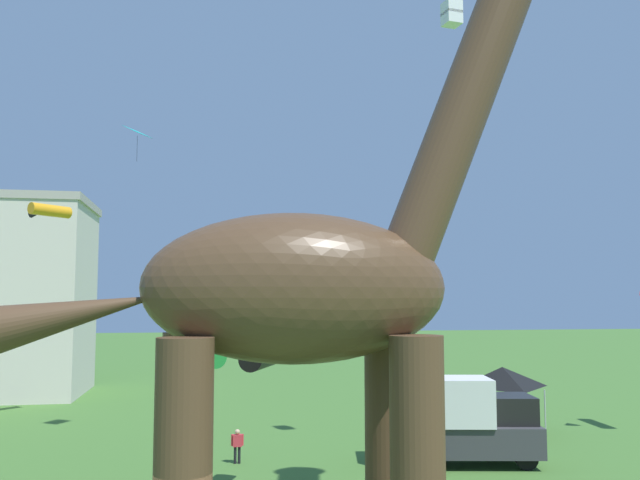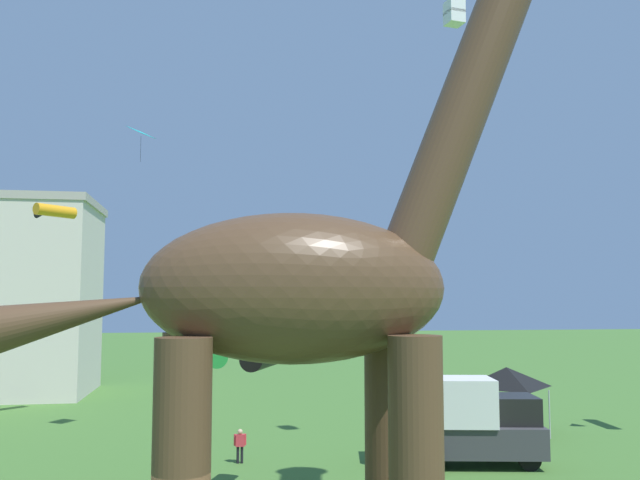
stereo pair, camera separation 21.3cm
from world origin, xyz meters
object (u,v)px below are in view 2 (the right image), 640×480
(dinosaur_sculpture, at_px, (292,288))
(kite_high_right, at_px, (52,211))
(parked_box_truck, at_px, (462,420))
(person_strolling_adult, at_px, (240,443))
(kite_mid_right, at_px, (254,356))
(kite_far_left, at_px, (141,133))
(festival_canopy_tent, at_px, (507,377))
(kite_apex, at_px, (454,13))

(dinosaur_sculpture, distance_m, kite_high_right, 22.59)
(dinosaur_sculpture, distance_m, parked_box_truck, 12.09)
(dinosaur_sculpture, relative_size, parked_box_truck, 2.97)
(person_strolling_adult, relative_size, kite_high_right, 0.56)
(person_strolling_adult, distance_m, kite_mid_right, 6.09)
(parked_box_truck, bearing_deg, person_strolling_adult, 178.76)
(kite_far_left, bearing_deg, festival_canopy_tent, 0.67)
(parked_box_truck, relative_size, kite_high_right, 2.65)
(kite_apex, bearing_deg, kite_high_right, 146.02)
(dinosaur_sculpture, bearing_deg, kite_apex, 25.38)
(kite_apex, xyz_separation_m, kite_mid_right, (-7.81, -3.04, -12.81))
(kite_high_right, bearing_deg, kite_mid_right, -57.28)
(person_strolling_adult, bearing_deg, festival_canopy_tent, -35.96)
(dinosaur_sculpture, height_order, kite_high_right, dinosaur_sculpture)
(dinosaur_sculpture, distance_m, kite_mid_right, 5.56)
(parked_box_truck, xyz_separation_m, kite_mid_right, (-7.87, -3.25, 2.69))
(dinosaur_sculpture, distance_m, kite_apex, 15.39)
(kite_far_left, bearing_deg, kite_apex, -23.75)
(parked_box_truck, bearing_deg, kite_apex, -97.03)
(kite_far_left, xyz_separation_m, kite_mid_right, (4.45, -8.43, -8.95))
(festival_canopy_tent, bearing_deg, dinosaur_sculpture, -129.95)
(festival_canopy_tent, xyz_separation_m, kite_mid_right, (-12.12, -8.63, 1.80))
(kite_apex, bearing_deg, person_strolling_adult, 166.77)
(kite_apex, bearing_deg, parked_box_truck, 72.50)
(parked_box_truck, xyz_separation_m, kite_far_left, (-12.32, 5.18, 11.65))
(dinosaur_sculpture, distance_m, kite_far_left, 16.08)
(dinosaur_sculpture, distance_m, person_strolling_adult, 11.55)
(person_strolling_adult, height_order, kite_high_right, kite_high_right)
(kite_far_left, height_order, kite_mid_right, kite_far_left)
(festival_canopy_tent, relative_size, kite_apex, 3.46)
(person_strolling_adult, bearing_deg, kite_far_left, 87.77)
(festival_canopy_tent, relative_size, kite_far_left, 2.11)
(dinosaur_sculpture, xyz_separation_m, kite_far_left, (-5.02, 13.60, 6.96))
(person_strolling_adult, bearing_deg, kite_high_right, 80.76)
(kite_high_right, bearing_deg, kite_far_left, -51.40)
(parked_box_truck, bearing_deg, kite_mid_right, -147.10)
(parked_box_truck, relative_size, kite_mid_right, 2.24)
(kite_apex, bearing_deg, festival_canopy_tent, 52.33)
(kite_high_right, bearing_deg, person_strolling_adult, -46.54)
(person_strolling_adult, relative_size, festival_canopy_tent, 0.40)
(kite_far_left, xyz_separation_m, kite_high_right, (-4.96, 6.22, -2.71))
(kite_high_right, bearing_deg, dinosaur_sculpture, -63.26)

